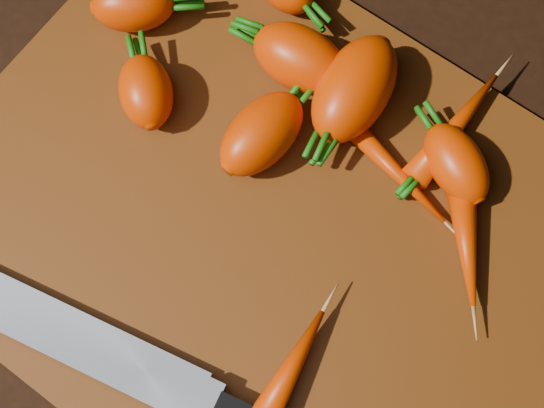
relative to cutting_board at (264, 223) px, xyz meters
The scene contains 13 objects.
ground 0.01m from the cutting_board, ahead, with size 2.00×2.00×0.01m, color black.
cutting_board is the anchor object (origin of this frame).
carrot_0 0.21m from the cutting_board, 157.15° to the left, with size 0.07×0.04×0.04m, color #CE3200.
carrot_1 0.14m from the cutting_board, 169.05° to the left, with size 0.06×0.04×0.04m, color #CE3200.
carrot_2 0.13m from the cutting_board, 90.52° to the left, with size 0.10×0.06×0.06m, color #CE3200.
carrot_3 0.07m from the cutting_board, 127.72° to the left, with size 0.08×0.05×0.05m, color #CE3200.
carrot_4 0.13m from the cutting_board, 113.47° to the left, with size 0.08×0.05×0.05m, color #CE3200.
carrot_6 0.15m from the cutting_board, 51.07° to the left, with size 0.07×0.04×0.04m, color #CE3200.
carrot_7 0.17m from the cutting_board, 62.03° to the left, with size 0.11×0.02×0.02m, color #CE3200.
carrot_8 0.11m from the cutting_board, 56.63° to the left, with size 0.11×0.02×0.02m, color #CE3200.
carrot_9 0.12m from the cutting_board, 45.51° to the right, with size 0.10×0.03×0.03m, color #CE3200.
carrot_10 0.15m from the cutting_board, 29.07° to the left, with size 0.10×0.03×0.03m, color #CE3200.
knife 0.16m from the cutting_board, 105.47° to the right, with size 0.34×0.10×0.02m.
Camera 1 is at (0.10, -0.13, 0.57)m, focal length 50.00 mm.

